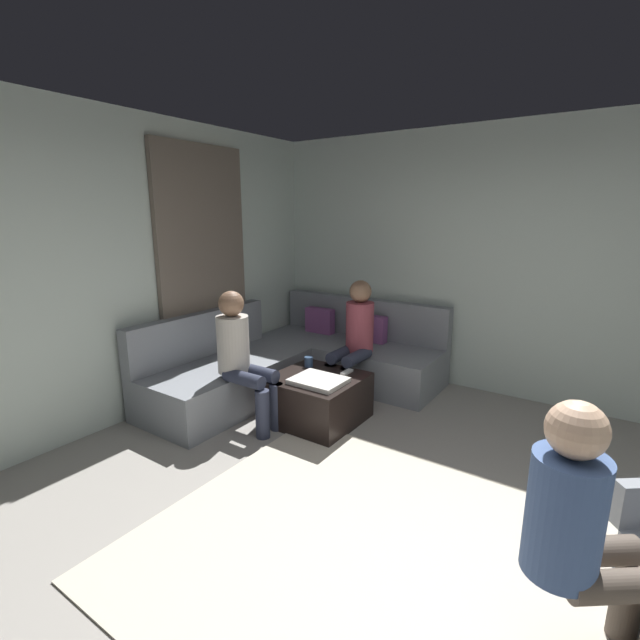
{
  "coord_description": "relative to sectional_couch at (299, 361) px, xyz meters",
  "views": [
    {
      "loc": [
        0.72,
        -1.81,
        1.84
      ],
      "look_at": [
        -1.63,
        1.63,
        0.85
      ],
      "focal_mm": 25.22,
      "sensor_mm": 36.0,
      "label": 1
    }
  ],
  "objects": [
    {
      "name": "ground_plane",
      "position": [
        2.08,
        -1.88,
        -0.33
      ],
      "size": [
        6.0,
        6.0,
        0.1
      ],
      "primitive_type": "cube",
      "color": "gray"
    },
    {
      "name": "wall_back",
      "position": [
        2.08,
        1.06,
        1.07
      ],
      "size": [
        6.0,
        0.12,
        2.7
      ],
      "primitive_type": "cube",
      "color": "silver",
      "rests_on": "ground_plane"
    },
    {
      "name": "wall_left",
      "position": [
        -0.86,
        -1.88,
        1.07
      ],
      "size": [
        0.12,
        6.0,
        2.7
      ],
      "primitive_type": "cube",
      "color": "silver",
      "rests_on": "ground_plane"
    },
    {
      "name": "curtain_panel",
      "position": [
        -0.76,
        -0.58,
        0.97
      ],
      "size": [
        0.06,
        1.1,
        2.5
      ],
      "primitive_type": "cube",
      "color": "#726659",
      "rests_on": "ground_plane"
    },
    {
      "name": "area_rug",
      "position": [
        1.88,
        -1.78,
        -0.27
      ],
      "size": [
        2.6,
        2.2,
        0.01
      ],
      "primitive_type": "cube",
      "color": "beige",
      "rests_on": "ground_plane"
    },
    {
      "name": "sectional_couch",
      "position": [
        0.0,
        0.0,
        0.0
      ],
      "size": [
        2.1,
        2.55,
        0.87
      ],
      "color": "gray",
      "rests_on": "ground_plane"
    },
    {
      "name": "ottoman",
      "position": [
        0.64,
        -0.58,
        -0.07
      ],
      "size": [
        0.76,
        0.76,
        0.42
      ],
      "primitive_type": "cube",
      "color": "black",
      "rests_on": "ground_plane"
    },
    {
      "name": "folded_blanket",
      "position": [
        0.74,
        -0.7,
        0.16
      ],
      "size": [
        0.44,
        0.36,
        0.04
      ],
      "primitive_type": "cube",
      "color": "white",
      "rests_on": "ottoman"
    },
    {
      "name": "coffee_mug",
      "position": [
        0.42,
        -0.4,
        0.19
      ],
      "size": [
        0.08,
        0.08,
        0.1
      ],
      "primitive_type": "cylinder",
      "color": "#334C72",
      "rests_on": "ottoman"
    },
    {
      "name": "game_remote",
      "position": [
        0.82,
        -0.36,
        0.15
      ],
      "size": [
        0.05,
        0.15,
        0.02
      ],
      "primitive_type": "cube",
      "color": "white",
      "rests_on": "ottoman"
    },
    {
      "name": "person_on_couch_back",
      "position": [
        0.66,
        0.06,
        0.38
      ],
      "size": [
        0.3,
        0.6,
        1.2
      ],
      "rotation": [
        0.0,
        0.0,
        3.14
      ],
      "color": "#2D3347",
      "rests_on": "ground_plane"
    },
    {
      "name": "person_on_couch_side",
      "position": [
        0.15,
        -1.01,
        0.38
      ],
      "size": [
        0.6,
        0.3,
        1.2
      ],
      "rotation": [
        0.0,
        0.0,
        -1.57
      ],
      "color": "#2D3347",
      "rests_on": "ground_plane"
    },
    {
      "name": "person_on_armchair",
      "position": [
        2.8,
        -1.86,
        0.36
      ],
      "size": [
        0.57,
        0.51,
        1.18
      ],
      "rotation": [
        0.0,
        0.0,
        5.37
      ],
      "color": "brown",
      "rests_on": "ground_plane"
    }
  ]
}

